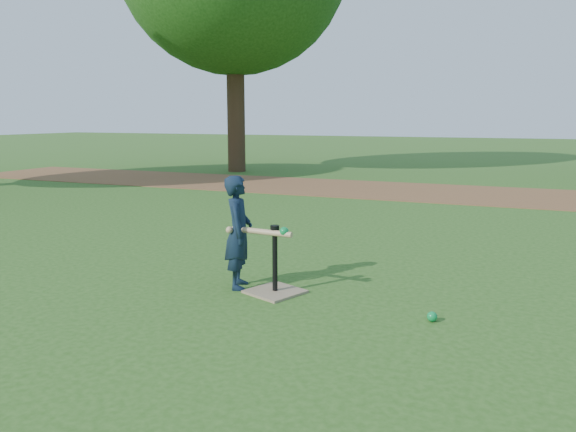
% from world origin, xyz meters
% --- Properties ---
extents(ground, '(80.00, 80.00, 0.00)m').
position_xyz_m(ground, '(0.00, 0.00, 0.00)').
color(ground, '#285116').
rests_on(ground, ground).
extents(dirt_strip, '(24.00, 3.00, 0.01)m').
position_xyz_m(dirt_strip, '(0.00, 7.50, 0.01)').
color(dirt_strip, brown).
rests_on(dirt_strip, ground).
extents(child, '(0.37, 0.44, 1.04)m').
position_xyz_m(child, '(-0.76, 0.14, 0.52)').
color(child, '#101E30').
rests_on(child, ground).
extents(wiffle_ball_ground, '(0.08, 0.08, 0.08)m').
position_xyz_m(wiffle_ball_ground, '(1.03, -0.08, 0.04)').
color(wiffle_ball_ground, '#0C853B').
rests_on(wiffle_ball_ground, ground).
extents(batting_tee, '(0.56, 0.56, 0.61)m').
position_xyz_m(batting_tee, '(-0.38, 0.11, 0.11)').
color(batting_tee, '#917B5C').
rests_on(batting_tee, ground).
extents(swing_action, '(0.63, 0.12, 0.10)m').
position_xyz_m(swing_action, '(-0.49, 0.08, 0.56)').
color(swing_action, tan).
rests_on(swing_action, ground).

